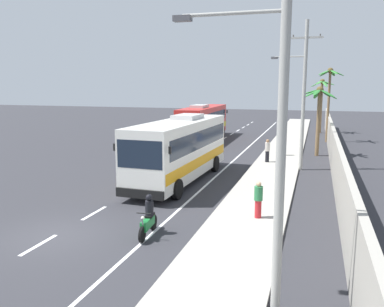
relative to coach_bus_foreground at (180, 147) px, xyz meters
The scene contains 15 objects.
ground_plane 10.22m from the coach_bus_foreground, 99.78° to the right, with size 160.00×160.00×0.00m, color #303035.
sidewalk_kerb 5.46m from the coach_bus_foreground, ahead, with size 3.20×90.00×0.14m, color #A8A399.
lane_markings 5.27m from the coach_bus_foreground, 84.65° to the left, with size 3.64×71.00×0.01m.
boundary_wall 9.84m from the coach_bus_foreground, 24.90° to the left, with size 0.24×60.00×2.58m, color #9E998E.
coach_bus_foreground is the anchor object (origin of this frame).
coach_bus_far_lane 18.13m from the coach_bus_foreground, 101.50° to the left, with size 3.04×11.96×3.71m.
motorcycle_beside_bus 9.03m from the coach_bus_foreground, 78.92° to the right, with size 0.56×1.96×1.59m.
pedestrian_near_kerb 11.15m from the coach_bus_foreground, 62.65° to the left, with size 0.36×0.36×1.67m.
pedestrian_midwalk 8.11m from the coach_bus_foreground, 46.76° to the right, with size 0.36×0.36×1.57m.
pedestrian_far_walk 8.11m from the coach_bus_foreground, 57.01° to the left, with size 0.36×0.36×1.67m.
utility_pole_nearest 14.76m from the coach_bus_foreground, 61.70° to the right, with size 3.72×0.24×10.07m.
utility_pole_mid 9.17m from the coach_bus_foreground, 38.43° to the left, with size 3.26×0.24×9.84m.
palm_nearest 13.94m from the coach_bus_foreground, 55.44° to the left, with size 2.87×2.87×5.58m.
palm_second 21.97m from the coach_bus_foreground, 66.26° to the left, with size 2.54×2.61×7.35m.
palm_third 28.86m from the coach_bus_foreground, 73.63° to the left, with size 2.79×2.76×6.37m.
Camera 1 is at (9.39, -12.37, 5.75)m, focal length 37.35 mm.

